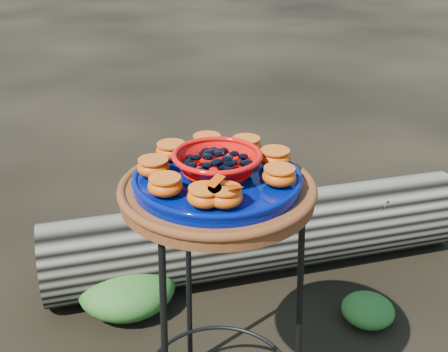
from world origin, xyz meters
name	(u,v)px	position (x,y,z in m)	size (l,w,h in m)	color
plant_stand	(218,319)	(0.00, 0.00, 0.35)	(0.44, 0.44, 0.70)	black
terracotta_saucer	(217,192)	(0.00, 0.00, 0.72)	(0.44, 0.44, 0.04)	#59250C
cobalt_plate	(217,180)	(0.00, 0.00, 0.75)	(0.38, 0.38, 0.03)	#021253
red_bowl	(217,165)	(0.00, 0.00, 0.79)	(0.19, 0.19, 0.05)	red
glass_gems	(217,149)	(0.00, 0.00, 0.83)	(0.15, 0.15, 0.03)	black
orange_half_0	(225,197)	(-0.04, -0.14, 0.78)	(0.07, 0.07, 0.04)	#D0460E
orange_half_1	(279,176)	(0.10, -0.10, 0.78)	(0.07, 0.07, 0.04)	#D0460E
orange_half_2	(275,158)	(0.14, -0.01, 0.78)	(0.07, 0.07, 0.04)	#D0460E
orange_half_3	(246,146)	(0.11, 0.08, 0.78)	(0.07, 0.07, 0.04)	#D0460E
orange_half_4	(207,143)	(0.03, 0.14, 0.78)	(0.07, 0.07, 0.04)	#D0460E
orange_half_5	(171,151)	(-0.06, 0.13, 0.78)	(0.07, 0.07, 0.04)	#D0460E
orange_half_6	(153,168)	(-0.13, 0.06, 0.78)	(0.07, 0.07, 0.04)	#D0460E
orange_half_7	(165,186)	(-0.14, -0.04, 0.78)	(0.07, 0.07, 0.04)	#D0460E
orange_half_8	(205,197)	(-0.08, -0.12, 0.78)	(0.07, 0.07, 0.04)	#D0460E
butterfly	(225,185)	(-0.04, -0.14, 0.81)	(0.08, 0.05, 0.01)	#BF3900
driftwood_log	(259,233)	(0.44, 0.61, 0.15)	(1.64, 0.43, 0.31)	black
foliage_right	(368,309)	(0.64, 0.16, 0.05)	(0.18, 0.18, 0.09)	#27501D
foliage_back	(126,284)	(-0.10, 0.59, 0.09)	(0.35, 0.35, 0.17)	#27501D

